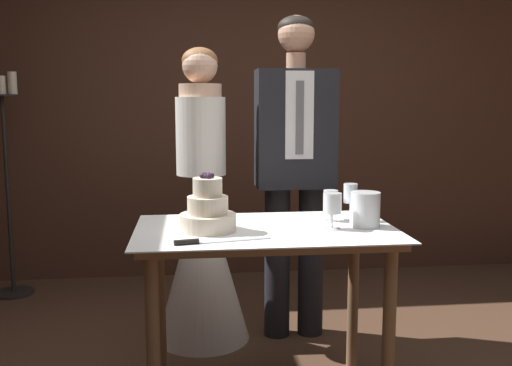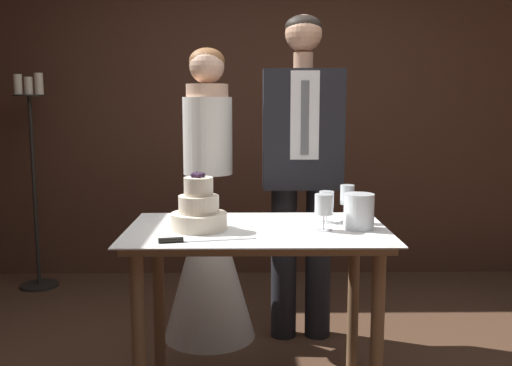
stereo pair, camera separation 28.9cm
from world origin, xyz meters
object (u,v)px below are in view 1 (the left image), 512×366
Objects in this scene: wine_glass_middle at (351,194)px; wine_glass_far at (331,200)px; cake_table at (265,254)px; hurricane_candle at (365,210)px; tiered_cake at (208,211)px; groom at (295,160)px; candle_stand at (7,181)px; bride at (202,236)px; cake_knife at (204,241)px; wine_glass_near at (332,205)px.

wine_glass_middle reaches higher than wine_glass_far.
hurricane_candle is at bearing -2.71° from cake_table.
groom is (0.53, 0.77, 0.14)m from tiered_cake.
cake_table is 0.73× the size of candle_stand.
bride is (-0.60, 0.63, -0.31)m from wine_glass_far.
bride is at bearing 78.36° from cake_knife.
tiered_cake is 1.44× the size of wine_glass_middle.
cake_knife is at bearing -160.79° from wine_glass_near.
wine_glass_near reaches higher than cake_knife.
wine_glass_middle is 0.10× the size of bride.
candle_stand is at bearing 137.77° from wine_glass_near.
bride reaches higher than wine_glass_middle.
groom is (-0.18, 0.77, 0.15)m from hurricane_candle.
cake_table is 7.21× the size of wine_glass_near.
cake_table is at bearing -163.95° from wine_glass_middle.
wine_glass_far is 0.09× the size of candle_stand.
wine_glass_far reaches higher than cake_table.
bride is 0.69m from groom.
bride is at bearing 90.88° from tiered_cake.
hurricane_candle is at bearing 0.36° from tiered_cake.
cake_table is 0.37m from wine_glass_near.
cake_knife is 0.72m from wine_glass_far.
candle_stand reaches higher than wine_glass_far.
hurricane_candle is at bearing -78.95° from wine_glass_middle.
cake_knife is (-0.02, -0.23, -0.08)m from tiered_cake.
wine_glass_near is (0.55, -0.03, 0.02)m from tiered_cake.
candle_stand is (-1.36, 1.71, -0.08)m from tiered_cake.
bride is at bearing 179.94° from groom.
wine_glass_near is 0.17m from hurricane_candle.
wine_glass_near is (0.29, -0.05, 0.23)m from cake_table.
wine_glass_far is 2.50m from candle_stand.
tiered_cake is at bearing -51.43° from candle_stand.
bride is (-0.27, 0.75, -0.09)m from cake_table.
wine_glass_near is 2.58m from candle_stand.
wine_glass_near reaches higher than cake_table.
groom is at bearing 70.09° from cake_table.
wine_glass_middle is at bearing -41.96° from bride.
groom reaches higher than cake_knife.
candle_stand reaches higher than cake_table.
cake_knife is 2.46× the size of wine_glass_near.
candle_stand is at bearing 133.91° from cake_table.
cake_table is at bearing -70.10° from bride.
cake_knife is at bearing -95.94° from tiered_cake.
tiered_cake reaches higher than wine_glass_middle.
bride is at bearing 138.04° from wine_glass_middle.
wine_glass_near is 0.17m from wine_glass_far.
wine_glass_middle is 0.11× the size of candle_stand.
bride is at bearing 125.14° from wine_glass_near.
wine_glass_near is at bearing -54.86° from bride.
cake_table is 2.34m from candle_stand.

